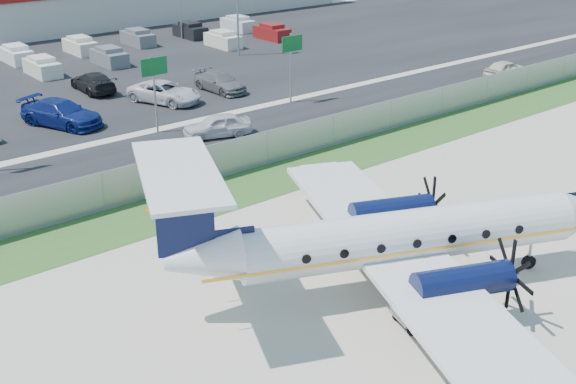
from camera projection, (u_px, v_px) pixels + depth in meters
ground at (385, 293)px, 28.04m from camera, size 170.00×170.00×0.00m
grass_verge at (214, 197)px, 36.61m from camera, size 170.00×4.00×0.02m
access_road at (147, 159)px, 41.61m from camera, size 170.00×8.00×0.02m
parking_lot at (16, 86)px, 56.62m from camera, size 170.00×32.00×0.02m
perimeter_fence at (192, 168)px, 37.65m from camera, size 120.00×0.06×1.99m
sign_mid at (154, 77)px, 44.72m from camera, size 1.80×0.26×5.00m
sign_right at (292, 53)px, 51.08m from camera, size 1.80×0.26×5.00m
aircraft at (399, 237)px, 27.48m from camera, size 19.03×18.48×5.90m
baggage_cart_far at (421, 312)px, 25.95m from camera, size 2.17×1.67×1.01m
cone_nose at (529, 256)px, 30.40m from camera, size 0.35×0.35×0.50m
cone_starboard_wing at (150, 205)px, 35.05m from camera, size 0.42×0.42×0.60m
road_car_mid at (218, 137)px, 45.42m from camera, size 4.64×3.03×1.47m
road_car_east at (504, 77)px, 59.36m from camera, size 4.12×1.71×1.39m
parked_car_c at (63, 126)px, 47.46m from camera, size 4.54×6.32×1.70m
parked_car_d at (165, 103)px, 52.48m from camera, size 4.45×6.08×1.54m
parked_car_e at (220, 91)px, 55.30m from camera, size 2.26×5.10×1.46m
parked_car_g at (94, 92)px, 55.23m from camera, size 2.33×5.23×1.49m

